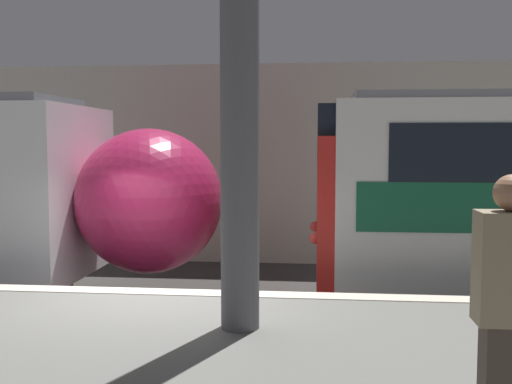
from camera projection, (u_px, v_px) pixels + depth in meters
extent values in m
plane|color=#33302D|center=(155.00, 367.00, 7.56)|extent=(120.00, 120.00, 0.00)
cube|color=beige|center=(150.00, 291.00, 7.33)|extent=(40.00, 0.30, 0.01)
cube|color=#B2AD9E|center=(231.00, 164.00, 14.10)|extent=(50.00, 0.15, 4.66)
cylinder|color=#56565B|center=(240.00, 122.00, 5.75)|extent=(0.38, 0.38, 4.04)
ellipsoid|color=#B21E4C|center=(150.00, 201.00, 10.00)|extent=(2.42, 2.62, 2.41)
sphere|color=#F2EFCC|center=(206.00, 227.00, 9.94)|extent=(0.20, 0.20, 0.20)
cube|color=red|center=(325.00, 208.00, 9.72)|extent=(0.25, 2.79, 2.29)
cube|color=black|center=(325.00, 137.00, 9.63)|extent=(0.25, 2.51, 0.92)
sphere|color=#EA4C42|center=(315.00, 238.00, 9.13)|extent=(0.18, 0.18, 0.18)
sphere|color=#EA4C42|center=(315.00, 227.00, 10.40)|extent=(0.18, 0.18, 0.18)
cube|color=gray|center=(510.00, 268.00, 3.49)|extent=(0.38, 0.24, 0.66)
sphere|color=#9E7051|center=(512.00, 193.00, 3.45)|extent=(0.22, 0.22, 0.22)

